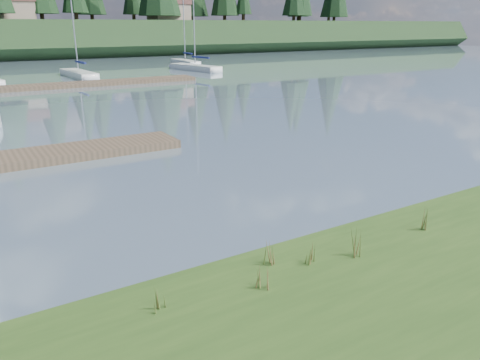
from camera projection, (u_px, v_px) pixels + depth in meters
ground at (6, 91)px, 34.33m from camera, size 200.00×200.00×0.00m
dock_far at (34, 87)px, 35.28m from camera, size 26.00×2.20×0.30m
sailboat_bg_3 at (76, 73)px, 43.70m from camera, size 2.02×7.89×11.50m
sailboat_bg_4 at (191, 67)px, 50.07m from camera, size 3.15×8.07×11.68m
sailboat_bg_5 at (183, 62)px, 56.90m from camera, size 1.61×6.95×10.00m
weed_0 at (264, 277)px, 7.95m from camera, size 0.17×0.14×0.48m
weed_1 at (269, 254)px, 8.73m from camera, size 0.17×0.14×0.51m
weed_2 at (355, 242)px, 9.04m from camera, size 0.17×0.14×0.69m
weed_3 at (159, 300)px, 7.32m from camera, size 0.17×0.14×0.45m
weed_4 at (311, 254)px, 8.79m from camera, size 0.17×0.14×0.47m
weed_5 at (424, 219)px, 10.19m from camera, size 0.17×0.14×0.61m
mud_lip at (201, 282)px, 8.75m from camera, size 60.00×0.50×0.14m
house_1 at (10, 5)px, 68.16m from camera, size 6.30×5.30×4.65m
house_2 at (168, 8)px, 78.44m from camera, size 6.30×5.30×4.65m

